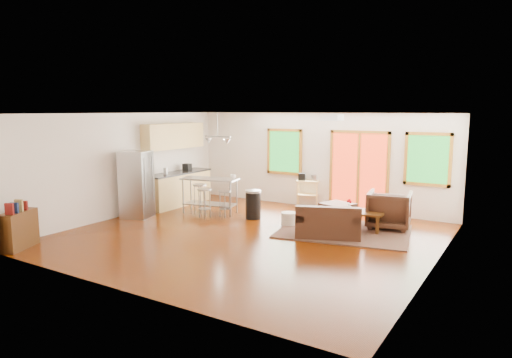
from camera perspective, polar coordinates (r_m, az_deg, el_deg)
The scene contains 29 objects.
floor at distance 9.84m, azimuth -0.92°, elevation -7.21°, with size 7.50×7.00×0.02m, color #3C1400.
ceiling at distance 9.46m, azimuth -0.96°, elevation 8.24°, with size 7.50×7.00×0.02m, color white.
back_wall at distance 12.64m, azimuth 7.67°, elevation 2.31°, with size 7.50×0.02×2.60m, color white.
left_wall at distance 12.00m, azimuth -16.26°, elevation 1.70°, with size 0.02×7.00×2.60m, color white.
right_wall at distance 8.20m, azimuth 21.80°, elevation -1.64°, with size 0.02×7.00×2.60m, color white.
front_wall at distance 6.91m, azimuth -16.84°, elevation -3.21°, with size 7.50×0.02×2.60m, color white.
window_left at distance 13.01m, azimuth 3.56°, elevation 3.43°, with size 1.10×0.05×1.30m.
french_doors at distance 12.18m, azimuth 12.71°, elevation 0.99°, with size 1.60×0.05×2.10m.
window_right at distance 11.70m, azimuth 20.67°, elevation 2.31°, with size 1.10×0.05×1.30m.
rug at distance 10.36m, azimuth 10.96°, elevation -6.42°, with size 2.78×2.14×0.03m, color #455132.
loveseat at distance 9.79m, azimuth 8.99°, elevation -5.62°, with size 1.52×1.20×0.71m.
coffee_table at distance 10.50m, azimuth 12.74°, elevation -4.20°, with size 1.17×0.77×0.44m.
armchair at distance 10.78m, azimuth 16.30°, elevation -3.49°, with size 0.92×0.87×0.95m, color #311B12.
ottoman at distance 11.22m, azimuth 10.16°, elevation -4.12°, with size 0.67×0.67×0.45m, color #311B12.
pouf at distance 10.70m, azimuth 4.13°, elevation -5.01°, with size 0.36×0.36×0.31m, color beige.
vase at distance 10.57m, azimuth 11.55°, elevation -3.41°, with size 0.20×0.20×0.28m.
book at distance 10.55m, azimuth 14.46°, elevation -3.24°, with size 0.23×0.03×0.31m, color maroon.
cabinets at distance 13.05m, azimuth -9.85°, elevation 0.81°, with size 0.64×2.24×2.30m.
refrigerator at distance 11.78m, azimuth -14.67°, elevation -0.65°, with size 0.83×0.82×1.67m.
island at distance 11.92m, azimuth -5.79°, elevation -1.27°, with size 1.55×0.90×0.92m.
cup at distance 11.55m, azimuth -2.89°, elevation 0.37°, with size 0.14×0.11×0.14m, color white.
bar_stool_a at distance 12.05m, azimuth -7.05°, elevation -1.55°, with size 0.37×0.37×0.75m.
bar_stool_b at distance 11.43m, azimuth -6.46°, elevation -2.13°, with size 0.42×0.42×0.74m.
bar_stool_c at distance 11.48m, azimuth -3.93°, elevation -2.30°, with size 0.37×0.37×0.68m.
trash_can at distance 11.30m, azimuth -0.35°, elevation -3.18°, with size 0.44×0.44×0.72m.
kitchen_cart at distance 12.66m, azimuth 6.39°, elevation -0.64°, with size 0.72×0.59×0.95m.
bookshelf at distance 10.03m, azimuth -27.56°, elevation -5.58°, with size 0.62×0.88×0.97m.
ceiling_flush at distance 9.26m, azimuth 9.53°, elevation 7.62°, with size 0.35×0.35×0.12m, color white.
pendant_light at distance 11.80m, azimuth -4.82°, elevation 4.82°, with size 0.80×0.18×0.79m.
Camera 1 is at (5.10, -7.97, 2.67)m, focal length 32.00 mm.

